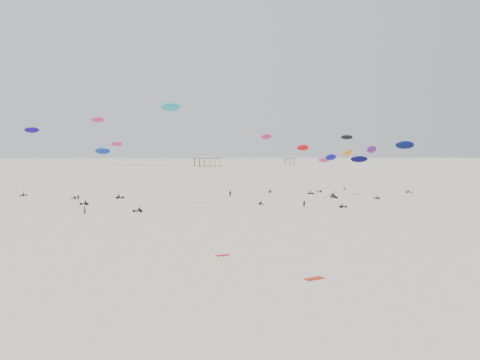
{
  "coord_description": "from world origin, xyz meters",
  "views": [
    {
      "loc": [
        -6.2,
        -15.77,
        14.11
      ],
      "look_at": [
        0.0,
        88.0,
        7.0
      ],
      "focal_mm": 35.0,
      "sensor_mm": 36.0,
      "label": 1
    }
  ],
  "objects": [
    {
      "name": "rig_14",
      "position": [
        30.46,
        126.15,
        9.1
      ],
      "size": [
        5.12,
        11.91,
        13.44
      ],
      "rotation": [
        0.0,
        0.0,
        5.72
      ],
      "color": "black",
      "rests_on": "ground"
    },
    {
      "name": "grounded_kite_b",
      "position": [
        -4.86,
        44.84,
        0.0
      ],
      "size": [
        1.93,
        1.3,
        0.07
      ],
      "primitive_type": "cube",
      "rotation": [
        0.0,
        0.0,
        0.37
      ],
      "color": "red",
      "rests_on": "ground"
    },
    {
      "name": "pier_fence",
      "position": [
        -62.0,
        350.0,
        0.77
      ],
      "size": [
        80.2,
        0.2,
        1.5
      ],
      "color": "black",
      "rests_on": "ground"
    },
    {
      "name": "rig_11",
      "position": [
        -17.22,
        94.03,
        19.12
      ],
      "size": [
        10.6,
        10.87,
        25.35
      ],
      "rotation": [
        0.0,
        0.0,
        1.8
      ],
      "color": "black",
      "rests_on": "ground"
    },
    {
      "name": "grounded_kite_a",
      "position": [
        4.78,
        33.27,
        0.0
      ],
      "size": [
        2.37,
        1.82,
        0.08
      ],
      "primitive_type": "cube",
      "rotation": [
        0.0,
        0.0,
        0.49
      ],
      "color": "#B4210B",
      "rests_on": "ground"
    },
    {
      "name": "rig_5",
      "position": [
        -62.65,
        133.29,
        15.46
      ],
      "size": [
        4.73,
        13.51,
        21.72
      ],
      "rotation": [
        0.0,
        0.0,
        5.79
      ],
      "color": "black",
      "rests_on": "ground"
    },
    {
      "name": "pavilion_main",
      "position": [
        -10.0,
        350.0,
        4.22
      ],
      "size": [
        21.0,
        13.0,
        9.8
      ],
      "color": "brown",
      "rests_on": "ground"
    },
    {
      "name": "rig_9",
      "position": [
        -36.27,
        109.38,
        9.86
      ],
      "size": [
        5.73,
        12.86,
        15.98
      ],
      "rotation": [
        0.0,
        0.0,
        1.56
      ],
      "color": "black",
      "rests_on": "ground"
    },
    {
      "name": "rig_2",
      "position": [
        31.19,
        140.13,
        8.18
      ],
      "size": [
        7.03,
        14.09,
        14.84
      ],
      "rotation": [
        0.0,
        0.0,
        1.31
      ],
      "color": "black",
      "rests_on": "ground"
    },
    {
      "name": "spectator_0",
      "position": [
        -33.43,
        85.22,
        0.0
      ],
      "size": [
        0.84,
        0.85,
        1.94
      ],
      "primitive_type": "imported",
      "rotation": [
        0.0,
        0.0,
        2.32
      ],
      "color": "black",
      "rests_on": "ground"
    },
    {
      "name": "spectator_1",
      "position": [
        15.82,
        94.25,
        0.0
      ],
      "size": [
        0.96,
        0.57,
        1.93
      ],
      "primitive_type": "imported",
      "rotation": [
        0.0,
        0.0,
        6.3
      ],
      "color": "black",
      "rests_on": "ground"
    },
    {
      "name": "spectator_3",
      "position": [
        -1.01,
        119.46,
        0.0
      ],
      "size": [
        0.83,
        0.58,
        2.25
      ],
      "primitive_type": "imported",
      "rotation": [
        0.0,
        0.0,
        3.16
      ],
      "color": "black",
      "rests_on": "ground"
    },
    {
      "name": "rig_6",
      "position": [
        23.37,
        132.38,
        10.99
      ],
      "size": [
        4.79,
        12.31,
        16.22
      ],
      "rotation": [
        0.0,
        0.0,
        3.88
      ],
      "color": "black",
      "rests_on": "ground"
    },
    {
      "name": "pavilion_small",
      "position": [
        60.0,
        380.0,
        3.49
      ],
      "size": [
        9.0,
        7.0,
        8.0
      ],
      "color": "brown",
      "rests_on": "ground"
    },
    {
      "name": "rig_1",
      "position": [
        4.6,
        101.07,
        12.3
      ],
      "size": [
        4.3,
        4.01,
        18.86
      ],
      "rotation": [
        0.0,
        0.0,
        6.41
      ],
      "color": "black",
      "rests_on": "ground"
    },
    {
      "name": "rig_0",
      "position": [
        -41.62,
        124.06,
        16.4
      ],
      "size": [
        7.01,
        13.92,
        24.52
      ],
      "rotation": [
        0.0,
        0.0,
        3.74
      ],
      "color": "black",
      "rests_on": "ground"
    },
    {
      "name": "rig_8",
      "position": [
        41.37,
        120.63,
        12.03
      ],
      "size": [
        5.75,
        14.63,
        16.75
      ],
      "rotation": [
        0.0,
        0.0,
        0.68
      ],
      "color": "black",
      "rests_on": "ground"
    },
    {
      "name": "rig_4",
      "position": [
        32.79,
        119.09,
        10.4
      ],
      "size": [
        9.25,
        10.91,
        14.75
      ],
      "rotation": [
        0.0,
        0.0,
        3.6
      ],
      "color": "black",
      "rests_on": "ground"
    },
    {
      "name": "rig_10",
      "position": [
        -32.83,
        118.67,
        7.44
      ],
      "size": [
        4.29,
        5.98,
        16.11
      ],
      "rotation": [
        0.0,
        0.0,
        4.53
      ],
      "color": "black",
      "rests_on": "ground"
    },
    {
      "name": "spectator_2",
      "position": [
        -42.1,
        111.13,
        0.0
      ],
      "size": [
        1.24,
        0.82,
        1.93
      ],
      "primitive_type": "imported",
      "rotation": [
        0.0,
        0.0,
        6.47
      ],
      "color": "black",
      "rests_on": "ground"
    },
    {
      "name": "rig_7",
      "position": [
        26.47,
        97.31,
        9.69
      ],
      "size": [
        5.73,
        10.35,
        18.14
      ],
      "rotation": [
        0.0,
        0.0,
        4.77
      ],
      "color": "black",
      "rests_on": "ground"
    },
    {
      "name": "rig_13",
      "position": [
        44.89,
        145.27,
        9.45
      ],
      "size": [
        10.5,
        7.95,
        12.83
      ],
      "rotation": [
        0.0,
        0.0,
        -0.2
      ],
      "color": "black",
      "rests_on": "ground"
    },
    {
      "name": "rig_12",
      "position": [
        55.26,
        130.0,
        13.95
      ],
      "size": [
        6.16,
        4.88,
        16.55
      ],
      "rotation": [
        0.0,
        0.0,
        3.94
      ],
      "color": "black",
      "rests_on": "ground"
    },
    {
      "name": "rig_3",
      "position": [
        11.78,
        136.07,
        13.29
      ],
      "size": [
        4.16,
        9.47,
        18.89
      ],
      "rotation": [
        0.0,
        0.0,
        2.73
      ],
      "color": "black",
      "rests_on": "ground"
    },
    {
      "name": "ground_plane",
      "position": [
        0.0,
        200.0,
        0.0
      ],
      "size": [
        900.0,
        900.0,
        0.0
      ],
      "primitive_type": "plane",
      "color": "beige"
    }
  ]
}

